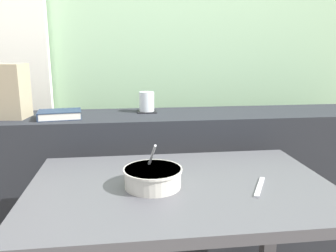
# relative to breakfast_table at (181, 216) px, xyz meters

# --- Properties ---
(outdoor_backdrop) EXTENTS (4.80, 0.08, 2.80)m
(outdoor_backdrop) POSITION_rel_breakfast_table_xyz_m (-0.03, 1.22, 0.79)
(outdoor_backdrop) COLOR #9EC699
(outdoor_backdrop) RESTS_ON ground
(dark_console_ledge) EXTENTS (2.80, 0.38, 0.85)m
(dark_console_ledge) POSITION_rel_breakfast_table_xyz_m (-0.03, 0.63, -0.18)
(dark_console_ledge) COLOR #23262B
(dark_console_ledge) RESTS_ON ground
(breakfast_table) EXTENTS (1.04, 0.68, 0.73)m
(breakfast_table) POSITION_rel_breakfast_table_xyz_m (0.00, 0.00, 0.00)
(breakfast_table) COLOR #414145
(breakfast_table) RESTS_ON ground
(coaster_square) EXTENTS (0.10, 0.10, 0.00)m
(coaster_square) POSITION_rel_breakfast_table_xyz_m (-0.07, 0.69, 0.25)
(coaster_square) COLOR black
(coaster_square) RESTS_ON dark_console_ledge
(juice_glass) EXTENTS (0.08, 0.08, 0.10)m
(juice_glass) POSITION_rel_breakfast_table_xyz_m (-0.07, 0.69, 0.30)
(juice_glass) COLOR white
(juice_glass) RESTS_ON coaster_square
(closed_book) EXTENTS (0.22, 0.16, 0.04)m
(closed_book) POSITION_rel_breakfast_table_xyz_m (-0.50, 0.58, 0.27)
(closed_book) COLOR #1E2D47
(closed_book) RESTS_ON dark_console_ledge
(soup_bowl) EXTENTS (0.20, 0.20, 0.15)m
(soup_bowl) POSITION_rel_breakfast_table_xyz_m (-0.10, -0.01, 0.15)
(soup_bowl) COLOR beige
(soup_bowl) RESTS_ON breakfast_table
(fork_utensil) EXTENTS (0.10, 0.16, 0.01)m
(fork_utensil) POSITION_rel_breakfast_table_xyz_m (0.26, -0.07, 0.12)
(fork_utensil) COLOR silver
(fork_utensil) RESTS_ON breakfast_table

